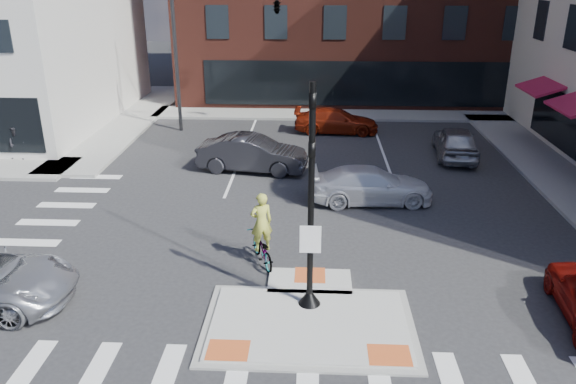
# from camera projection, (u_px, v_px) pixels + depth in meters

# --- Properties ---
(ground) EXTENTS (120.00, 120.00, 0.00)m
(ground) POSITION_uv_depth(u_px,v_px,m) (309.00, 315.00, 14.81)
(ground) COLOR #28282B
(ground) RESTS_ON ground
(refuge_island) EXTENTS (5.40, 4.65, 0.13)m
(refuge_island) POSITION_uv_depth(u_px,v_px,m) (309.00, 320.00, 14.55)
(refuge_island) COLOR gray
(refuge_island) RESTS_ON ground
(sidewalk_e) EXTENTS (3.00, 24.00, 0.15)m
(sidewalk_e) POSITION_uv_depth(u_px,v_px,m) (569.00, 185.00, 23.59)
(sidewalk_e) COLOR gray
(sidewalk_e) RESTS_ON ground
(sidewalk_n) EXTENTS (26.00, 3.00, 0.15)m
(sidewalk_n) POSITION_uv_depth(u_px,v_px,m) (362.00, 114.00, 35.07)
(sidewalk_n) COLOR gray
(sidewalk_n) RESTS_ON ground
(building_far_left) EXTENTS (10.00, 12.00, 10.00)m
(building_far_left) POSITION_uv_depth(u_px,v_px,m) (279.00, 4.00, 61.41)
(building_far_left) COLOR slate
(building_far_left) RESTS_ON ground
(signal_pole) EXTENTS (0.60, 0.60, 5.98)m
(signal_pole) POSITION_uv_depth(u_px,v_px,m) (311.00, 228.00, 14.31)
(signal_pole) COLOR black
(signal_pole) RESTS_ON refuge_island
(mast_arm_signal) EXTENTS (6.10, 2.24, 8.00)m
(mast_arm_signal) POSITION_uv_depth(u_px,v_px,m) (249.00, 17.00, 29.38)
(mast_arm_signal) COLOR black
(mast_arm_signal) RESTS_ON ground
(white_pickup) EXTENTS (4.91, 2.29, 1.39)m
(white_pickup) POSITION_uv_depth(u_px,v_px,m) (371.00, 185.00, 21.84)
(white_pickup) COLOR white
(white_pickup) RESTS_ON ground
(bg_car_dark) EXTENTS (5.06, 2.36, 1.61)m
(bg_car_dark) POSITION_uv_depth(u_px,v_px,m) (252.00, 154.00, 25.20)
(bg_car_dark) COLOR #27272C
(bg_car_dark) RESTS_ON ground
(bg_car_silver) EXTENTS (2.23, 4.69, 1.55)m
(bg_car_silver) POSITION_uv_depth(u_px,v_px,m) (456.00, 142.00, 27.05)
(bg_car_silver) COLOR #9FA0A5
(bg_car_silver) RESTS_ON ground
(bg_car_red) EXTENTS (4.70, 2.05, 1.34)m
(bg_car_red) POSITION_uv_depth(u_px,v_px,m) (336.00, 121.00, 31.18)
(bg_car_red) COLOR maroon
(bg_car_red) RESTS_ON ground
(cyclist) EXTENTS (1.30, 1.98, 2.33)m
(cyclist) POSITION_uv_depth(u_px,v_px,m) (262.00, 240.00, 17.19)
(cyclist) COLOR #3F3F44
(cyclist) RESTS_ON ground
(pedestrian_a) EXTENTS (0.81, 0.66, 1.59)m
(pedestrian_a) POSITION_uv_depth(u_px,v_px,m) (17.00, 143.00, 26.22)
(pedestrian_a) COLOR black
(pedestrian_a) RESTS_ON sidewalk_nw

